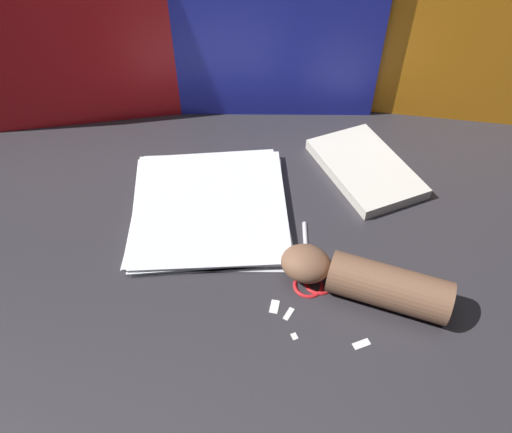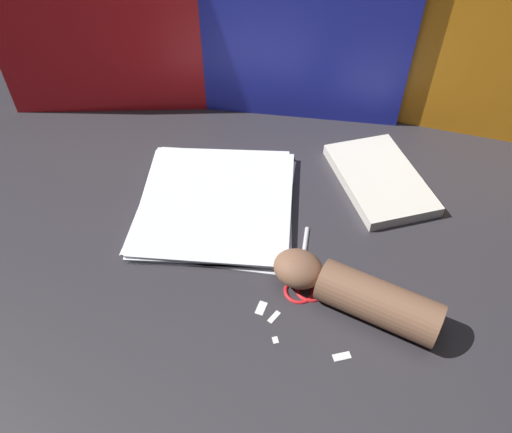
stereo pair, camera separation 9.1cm
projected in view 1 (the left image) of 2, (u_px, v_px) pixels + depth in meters
name	position (u px, v px, depth m)	size (l,w,h in m)	color
ground_plane	(281.00, 232.00, 0.96)	(6.00, 6.00, 0.00)	#2D2B30
backdrop_panel_left	(145.00, 43.00, 1.11)	(0.82, 0.14, 0.37)	red
backdrop_panel_center	(267.00, 36.00, 1.11)	(0.52, 0.04, 0.40)	#2833D1
backdrop_panel_right	(392.00, 43.00, 1.13)	(0.79, 0.18, 0.36)	orange
paper_stack	(209.00, 206.00, 1.00)	(0.33, 0.34, 0.02)	white
book_closed	(365.00, 168.00, 1.08)	(0.24, 0.29, 0.02)	silver
scissors	(308.00, 271.00, 0.89)	(0.13, 0.18, 0.01)	silver
hand_forearm	(367.00, 281.00, 0.84)	(0.29, 0.18, 0.07)	brown
paper_scrap_near	(294.00, 336.00, 0.80)	(0.01, 0.01, 0.00)	white
paper_scrap_mid	(361.00, 344.00, 0.79)	(0.03, 0.02, 0.00)	white
paper_scrap_far	(274.00, 306.00, 0.84)	(0.02, 0.03, 0.00)	white
paper_scrap_side	(286.00, 314.00, 0.83)	(0.02, 0.03, 0.00)	white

